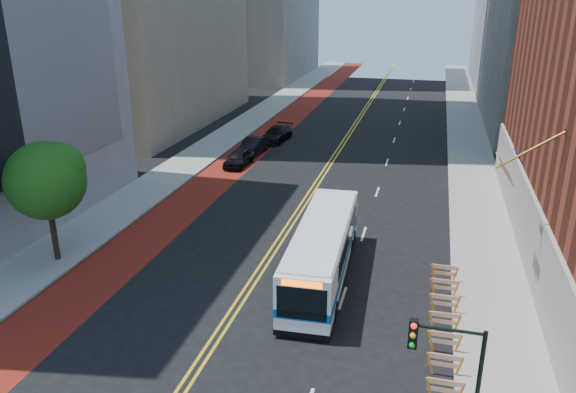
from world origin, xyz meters
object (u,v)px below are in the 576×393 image
at_px(traffic_signal, 449,369).
at_px(car_c, 276,134).
at_px(transit_bus, 323,251).
at_px(car_b, 253,146).
at_px(street_tree, 47,178).
at_px(car_a, 239,158).

bearing_deg(traffic_signal, car_c, 112.79).
xyz_separation_m(transit_bus, car_b, (-10.84, 21.88, -0.88)).
xyz_separation_m(street_tree, car_c, (4.62, 28.63, -4.19)).
distance_m(transit_bus, car_a, 21.08).
bearing_deg(street_tree, car_b, 80.78).
bearing_deg(car_c, car_b, -92.62).
bearing_deg(car_b, car_c, 87.26).
bearing_deg(car_b, traffic_signal, -56.88).
xyz_separation_m(traffic_signal, car_a, (-16.89, 29.23, -3.01)).
distance_m(street_tree, car_a, 20.47).
height_order(car_a, car_c, car_c).
height_order(traffic_signal, car_a, traffic_signal).
height_order(transit_bus, car_c, transit_bus).
relative_size(street_tree, transit_bus, 0.58).
distance_m(transit_bus, car_c, 28.80).
distance_m(transit_bus, car_b, 24.44).
height_order(car_a, car_b, car_b).
bearing_deg(transit_bus, street_tree, -176.04).
distance_m(traffic_signal, car_c, 41.52).
relative_size(transit_bus, car_c, 2.30).
height_order(car_b, car_c, car_b).
bearing_deg(traffic_signal, transit_bus, 118.13).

